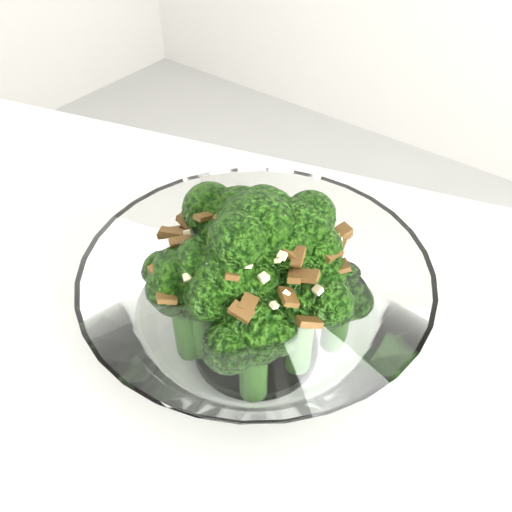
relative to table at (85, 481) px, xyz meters
The scene contains 2 objects.
table is the anchor object (origin of this frame).
broccoli_dish 0.20m from the table, 67.57° to the left, with size 0.25×0.25×0.16m.
Camera 1 is at (0.20, -0.06, 1.12)m, focal length 40.00 mm.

